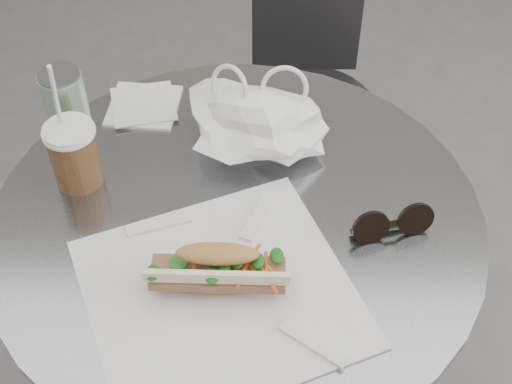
{
  "coord_description": "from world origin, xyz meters",
  "views": [
    {
      "loc": [
        0.05,
        -0.52,
        1.56
      ],
      "look_at": [
        0.03,
        0.2,
        0.79
      ],
      "focal_mm": 50.0,
      "sensor_mm": 36.0,
      "label": 1
    }
  ],
  "objects_px": {
    "banh_mi": "(218,269)",
    "sunglasses": "(392,224)",
    "cafe_table": "(240,314)",
    "iced_coffee": "(74,154)",
    "chair_far": "(304,134)",
    "drink_can": "(67,107)"
  },
  "relations": [
    {
      "from": "banh_mi",
      "to": "sunglasses",
      "type": "distance_m",
      "value": 0.27
    },
    {
      "from": "chair_far",
      "to": "iced_coffee",
      "type": "distance_m",
      "value": 0.88
    },
    {
      "from": "iced_coffee",
      "to": "drink_can",
      "type": "bearing_deg",
      "value": 107.26
    },
    {
      "from": "cafe_table",
      "to": "banh_mi",
      "type": "distance_m",
      "value": 0.34
    },
    {
      "from": "iced_coffee",
      "to": "sunglasses",
      "type": "height_order",
      "value": "iced_coffee"
    },
    {
      "from": "banh_mi",
      "to": "iced_coffee",
      "type": "bearing_deg",
      "value": 139.5
    },
    {
      "from": "chair_far",
      "to": "sunglasses",
      "type": "bearing_deg",
      "value": 96.09
    },
    {
      "from": "banh_mi",
      "to": "iced_coffee",
      "type": "relative_size",
      "value": 0.97
    },
    {
      "from": "cafe_table",
      "to": "chair_far",
      "type": "bearing_deg",
      "value": 78.61
    },
    {
      "from": "banh_mi",
      "to": "iced_coffee",
      "type": "xyz_separation_m",
      "value": [
        -0.24,
        0.2,
        0.02
      ]
    },
    {
      "from": "banh_mi",
      "to": "sunglasses",
      "type": "bearing_deg",
      "value": 22.46
    },
    {
      "from": "cafe_table",
      "to": "iced_coffee",
      "type": "distance_m",
      "value": 0.42
    },
    {
      "from": "cafe_table",
      "to": "drink_can",
      "type": "bearing_deg",
      "value": 149.83
    },
    {
      "from": "iced_coffee",
      "to": "sunglasses",
      "type": "xyz_separation_m",
      "value": [
        0.49,
        -0.1,
        -0.04
      ]
    },
    {
      "from": "chair_far",
      "to": "drink_can",
      "type": "height_order",
      "value": "drink_can"
    },
    {
      "from": "iced_coffee",
      "to": "banh_mi",
      "type": "bearing_deg",
      "value": -40.65
    },
    {
      "from": "banh_mi",
      "to": "cafe_table",
      "type": "bearing_deg",
      "value": 82.38
    },
    {
      "from": "chair_far",
      "to": "sunglasses",
      "type": "height_order",
      "value": "sunglasses"
    },
    {
      "from": "chair_far",
      "to": "sunglasses",
      "type": "relative_size",
      "value": 5.16
    },
    {
      "from": "cafe_table",
      "to": "iced_coffee",
      "type": "bearing_deg",
      "value": 165.16
    },
    {
      "from": "cafe_table",
      "to": "iced_coffee",
      "type": "relative_size",
      "value": 3.22
    },
    {
      "from": "chair_far",
      "to": "cafe_table",
      "type": "bearing_deg",
      "value": 77.03
    }
  ]
}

